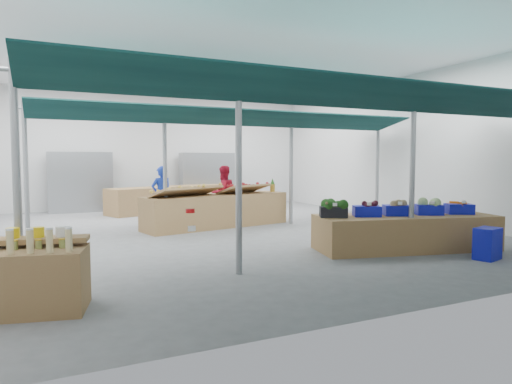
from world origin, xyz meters
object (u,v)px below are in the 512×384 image
Objects in this scene: vendor_left at (162,195)px; vendor_right at (223,193)px; fruit_counter at (217,211)px; crate_stack at (487,244)px; veg_counter at (405,232)px; bottle_shelf at (11,278)px.

vendor_left is 1.00× the size of vendor_right.
crate_stack is (2.91, -5.75, -0.15)m from fruit_counter.
fruit_counter is 7.08× the size of crate_stack.
crate_stack is at bearing 108.92° from vendor_left.
veg_counter is 6.20× the size of crate_stack.
bottle_shelf is at bearing -158.84° from veg_counter.
vendor_right is (-2.31, 6.85, 0.51)m from crate_stack.
crate_stack is 8.01m from vendor_left.
fruit_counter is (4.51, 5.32, 0.02)m from bottle_shelf.
vendor_right reaches higher than crate_stack.
vendor_right is (0.60, 1.10, 0.37)m from fruit_counter.
vendor_right is at bearing 120.36° from veg_counter.
fruit_counter is 2.50× the size of vendor_right.
vendor_left is at bearing 120.95° from crate_stack.
vendor_left is (3.31, 6.42, 0.39)m from bottle_shelf.
vendor_right is (1.80, 0.00, 0.00)m from vendor_left.
vendor_left is (-1.20, 1.10, 0.37)m from fruit_counter.
fruit_counter is at bearing 125.46° from vendor_left.
vendor_right is (-1.65, 5.55, 0.46)m from veg_counter.
bottle_shelf is 3.15× the size of crate_stack.
veg_counter is (6.77, 0.88, -0.07)m from bottle_shelf.
vendor_left is 1.80m from vendor_right.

